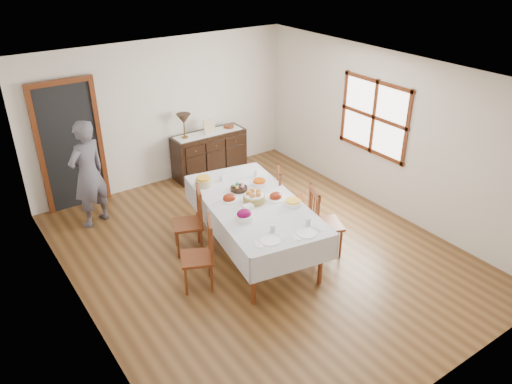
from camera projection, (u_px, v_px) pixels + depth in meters
ground at (260, 252)px, 7.32m from camera, size 6.00×6.00×0.00m
room_shell at (234, 141)px, 6.80m from camera, size 5.02×6.02×2.65m
dining_table at (254, 208)px, 6.98m from camera, size 1.62×2.60×0.83m
chair_left_near at (201, 254)px, 6.41m from camera, size 0.54×0.54×0.98m
chair_left_far at (191, 220)px, 7.15m from camera, size 0.54×0.54×0.99m
chair_right_near at (322, 221)px, 7.07m from camera, size 0.57×0.57×1.05m
chair_right_far at (287, 198)px, 7.71m from camera, size 0.58×0.58×1.01m
sideboard at (209, 154)px, 9.48m from camera, size 1.41×0.51×0.84m
person at (88, 171)px, 7.63m from camera, size 0.68×0.57×1.85m
bread_basket at (254, 197)px, 6.91m from camera, size 0.30×0.30×0.18m
egg_basket at (239, 188)px, 7.24m from camera, size 0.25×0.25×0.11m
ham_platter_a at (229, 198)px, 6.98m from camera, size 0.27×0.27×0.11m
ham_platter_b at (276, 197)px, 7.02m from camera, size 0.31×0.31×0.11m
beet_bowl at (244, 216)px, 6.48m from camera, size 0.23×0.23×0.15m
carrot_bowl at (259, 183)px, 7.38m from camera, size 0.20×0.20×0.09m
pineapple_bowl at (203, 182)px, 7.36m from camera, size 0.24×0.24×0.14m
casserole_dish at (293, 203)px, 6.86m from camera, size 0.24×0.24×0.08m
butter_dish at (248, 207)px, 6.74m from camera, size 0.15×0.11×0.07m
setting_left at (271, 236)px, 6.12m from camera, size 0.44×0.31×0.10m
setting_right at (307, 229)px, 6.26m from camera, size 0.44×0.31×0.10m
glass_far_a at (222, 178)px, 7.52m from camera, size 0.07×0.07×0.09m
glass_far_b at (256, 173)px, 7.66m from camera, size 0.06×0.06×0.09m
runner at (208, 133)px, 9.27m from camera, size 1.30×0.35×0.01m
table_lamp at (184, 120)px, 8.89m from camera, size 0.26×0.26×0.46m
picture_frame at (209, 127)px, 9.19m from camera, size 0.22×0.08×0.28m
deco_bowl at (229, 126)px, 9.52m from camera, size 0.20×0.20×0.06m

